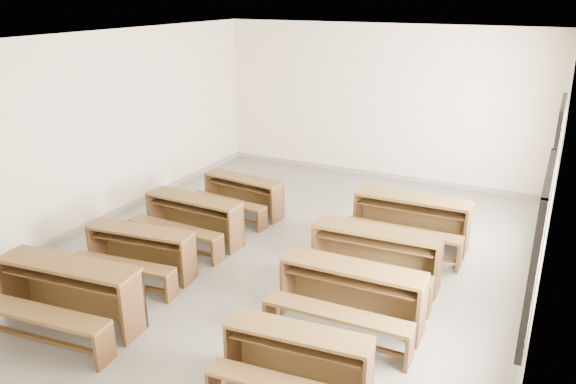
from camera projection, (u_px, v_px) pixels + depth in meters
The scene contains 9 objects.
room at pixel (294, 116), 7.86m from camera, with size 8.50×8.50×3.20m.
desk_set_0 at pixel (67, 291), 6.62m from camera, with size 1.88×1.12×0.80m.
desk_set_1 at pixel (139, 249), 7.82m from camera, with size 1.62×0.97×0.69m.
desk_set_2 at pixel (192, 217), 8.89m from camera, with size 1.66×0.90×0.73m.
desk_set_3 at pixel (242, 193), 10.01m from camera, with size 1.59×0.95×0.68m.
desk_set_4 at pixel (296, 357), 5.55m from camera, with size 1.54×0.90×0.66m.
desk_set_5 at pixel (351, 292), 6.62m from camera, with size 1.74×0.93×0.77m.
desk_set_6 at pixel (375, 253), 7.59m from camera, with size 1.77×0.98×0.78m.
desk_set_7 at pixel (410, 218), 8.74m from camera, with size 1.78×0.94×0.79m.
Camera 1 is at (3.49, -6.97, 3.81)m, focal length 35.00 mm.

